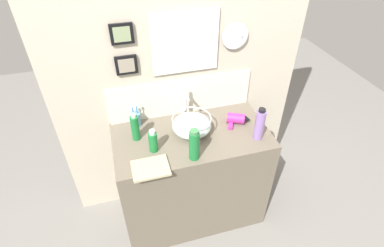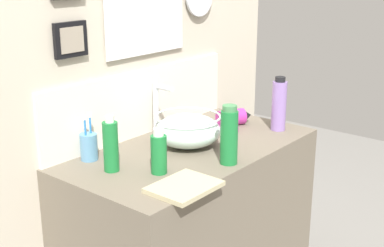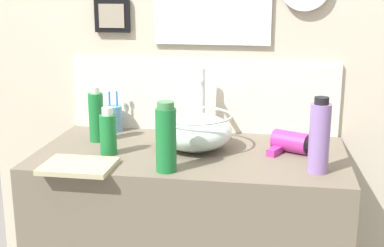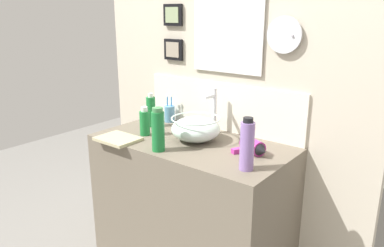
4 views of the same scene
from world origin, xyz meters
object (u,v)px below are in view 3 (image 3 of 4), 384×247
Objects in this scene: soap_dispenser at (96,116)px; hand_towel at (78,166)px; faucet at (201,99)px; spray_bottle at (319,137)px; lotion_bottle at (166,138)px; shampoo_bottle at (108,133)px; glass_bowl_sink at (195,131)px; hair_drier at (294,143)px; toothbrush_cup at (114,118)px.

hand_towel is (0.04, -0.30, -0.09)m from soap_dispenser.
spray_bottle is (0.41, -0.33, -0.03)m from faucet.
lotion_bottle is 0.27m from shampoo_bottle.
faucet reaches higher than shampoo_bottle.
shampoo_bottle is at bearing -159.90° from glass_bowl_sink.
lotion_bottle is at bearing -30.44° from shampoo_bottle.
spray_bottle is (0.07, -0.19, 0.08)m from hair_drier.
spray_bottle is 0.70m from shampoo_bottle.
hair_drier is 1.15× the size of shampoo_bottle.
hair_drier is at bearing -13.84° from toothbrush_cup.
faucet reaches higher than soap_dispenser.
spray_bottle reaches higher than shampoo_bottle.
glass_bowl_sink is at bearing 157.42° from spray_bottle.
shampoo_bottle is 0.18m from hand_towel.
lotion_bottle is 1.09× the size of soap_dispenser.
glass_bowl_sink is at bearing -90.00° from faucet.
shampoo_bottle is at bearing -76.22° from toothbrush_cup.
hair_drier is at bearing -2.15° from soap_dispenser.
faucet reaches higher than toothbrush_cup.
hand_towel is (-0.67, -0.27, -0.03)m from hair_drier.
toothbrush_cup is 0.45m from hand_towel.
hair_drier reaches higher than hand_towel.
faucet is at bearing 90.00° from glass_bowl_sink.
spray_bottle is 1.07× the size of lotion_bottle.
soap_dispenser is at bearing 177.85° from hair_drier.
hair_drier is at bearing 32.63° from lotion_bottle.
glass_bowl_sink is 0.40m from toothbrush_cup.
shampoo_bottle is (-0.23, 0.14, -0.03)m from lotion_bottle.
soap_dispenser is at bearing -97.98° from toothbrush_cup.
hand_towel is at bearing -87.22° from toothbrush_cup.
shampoo_bottle is at bearing 174.35° from spray_bottle.
lotion_bottle reaches higher than hand_towel.
faucet is 1.45× the size of toothbrush_cup.
faucet is 1.28× the size of soap_dispenser.
soap_dispenser is at bearing 138.94° from lotion_bottle.
hand_towel is (-0.28, -0.02, -0.10)m from lotion_bottle.
soap_dispenser is (-0.72, 0.03, 0.06)m from hair_drier.
faucet is 1.17× the size of hand_towel.
shampoo_bottle is at bearing 72.63° from hand_towel.
shampoo_bottle reaches higher than hair_drier.
shampoo_bottle is at bearing -169.33° from hair_drier.
lotion_bottle is at bearing -41.06° from soap_dispenser.
shampoo_bottle is (-0.28, -0.27, -0.07)m from faucet.
glass_bowl_sink is 0.45m from spray_bottle.
glass_bowl_sink is 0.42m from hand_towel.
hair_drier is 0.73m from hand_towel.
lotion_bottle is 1.00× the size of hand_towel.
soap_dispenser is 1.24× the size of shampoo_bottle.
faucet reaches higher than hair_drier.
glass_bowl_sink is 1.12× the size of spray_bottle.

